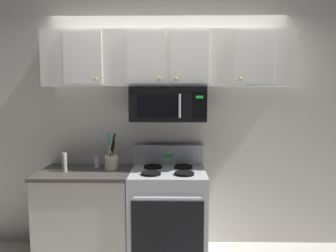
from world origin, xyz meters
TOP-DOWN VIEW (x-y plane):
  - back_wall at (0.00, 0.79)m, footprint 5.20×0.10m
  - stove_range at (0.00, 0.42)m, footprint 0.76×0.69m
  - over_range_microwave at (-0.00, 0.54)m, footprint 0.76×0.43m
  - upper_cabinets at (-0.00, 0.57)m, footprint 2.50×0.36m
  - counter_segment at (-0.84, 0.43)m, footprint 0.93×0.65m
  - utensil_crock_cream at (-0.58, 0.48)m, footprint 0.14×0.14m
  - salt_shaker at (-0.76, 0.57)m, footprint 0.05×0.05m
  - pepper_mill at (-1.04, 0.39)m, footprint 0.05×0.05m

SIDE VIEW (x-z plane):
  - counter_segment at x=-0.84m, z-range 0.00..0.90m
  - stove_range at x=0.00m, z-range -0.09..1.03m
  - salt_shaker at x=-0.76m, z-range 0.90..1.02m
  - pepper_mill at x=-1.04m, z-range 0.90..1.09m
  - utensil_crock_cream at x=-0.58m, z-range 0.80..1.19m
  - back_wall at x=0.00m, z-range 0.00..2.70m
  - over_range_microwave at x=0.00m, z-range 1.40..1.75m
  - upper_cabinets at x=0.00m, z-range 1.75..2.30m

